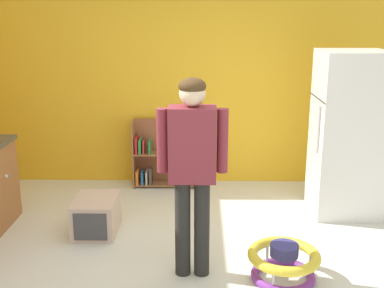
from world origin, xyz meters
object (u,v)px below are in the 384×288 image
(baby_walker, at_px, (284,262))
(pet_carrier, at_px, (96,216))
(standing_person, at_px, (192,160))
(bookshelf, at_px, (161,157))
(refrigerator, at_px, (348,134))

(baby_walker, xyz_separation_m, pet_carrier, (-1.75, 0.87, 0.02))
(standing_person, bearing_deg, bookshelf, 101.23)
(refrigerator, xyz_separation_m, bookshelf, (-2.09, 0.82, -0.52))
(refrigerator, height_order, standing_person, refrigerator)
(refrigerator, bearing_deg, baby_walker, -121.39)
(baby_walker, height_order, pet_carrier, pet_carrier)
(bookshelf, relative_size, pet_carrier, 1.54)
(bookshelf, height_order, standing_person, standing_person)
(bookshelf, xyz_separation_m, standing_person, (0.44, -2.20, 0.65))
(refrigerator, height_order, bookshelf, refrigerator)
(standing_person, bearing_deg, baby_walker, -6.20)
(refrigerator, relative_size, baby_walker, 2.95)
(standing_person, bearing_deg, pet_carrier, 141.41)
(baby_walker, bearing_deg, refrigerator, 58.61)
(baby_walker, bearing_deg, pet_carrier, 153.55)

